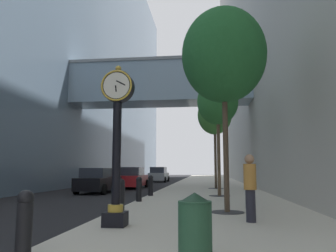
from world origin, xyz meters
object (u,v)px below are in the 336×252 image
(street_clock, at_px, (117,136))
(bollard_nearest, at_px, (24,222))
(car_black_mid, at_px, (99,181))
(car_red_far, at_px, (133,178))
(bollard_fourth, at_px, (139,188))
(bollard_fifth, at_px, (151,185))
(bollard_third, at_px, (121,194))
(car_silver_near, at_px, (159,175))
(trash_bin, at_px, (195,226))
(street_tree_mid_near, at_px, (218,102))
(street_tree_mid_far, at_px, (215,115))
(pedestrian_walking, at_px, (250,185))
(pedestrian_by_clock, at_px, (249,184))
(street_tree_near, at_px, (224,56))

(street_clock, relative_size, bollard_nearest, 3.84)
(car_black_mid, bearing_deg, car_red_far, 77.62)
(bollard_fourth, distance_m, bollard_fifth, 3.06)
(street_clock, xyz_separation_m, bollard_fourth, (-0.68, 6.20, -1.69))
(bollard_third, distance_m, car_silver_near, 27.63)
(bollard_third, bearing_deg, car_silver_near, 95.55)
(trash_bin, relative_size, car_red_far, 0.23)
(bollard_third, relative_size, street_tree_mid_near, 0.17)
(car_black_mid, xyz_separation_m, car_red_far, (1.11, 5.07, 0.03))
(bollard_third, distance_m, car_black_mid, 10.49)
(street_tree_mid_near, relative_size, car_red_far, 1.40)
(bollard_nearest, bearing_deg, bollard_third, 90.00)
(street_tree_mid_far, bearing_deg, bollard_third, -105.55)
(bollard_fourth, bearing_deg, pedestrian_walking, -51.42)
(street_clock, xyz_separation_m, pedestrian_by_clock, (3.77, 4.06, -1.39))
(bollard_nearest, bearing_deg, car_red_far, 97.95)
(car_silver_near, height_order, car_red_far, car_silver_near)
(bollard_nearest, distance_m, car_black_mid, 16.32)
(bollard_fourth, bearing_deg, car_red_far, 104.01)
(street_tree_mid_far, relative_size, car_silver_near, 1.60)
(bollard_nearest, relative_size, pedestrian_walking, 0.59)
(street_tree_near, bearing_deg, bollard_fifth, 119.71)
(bollard_fourth, distance_m, car_red_far, 12.04)
(bollard_nearest, xyz_separation_m, trash_bin, (2.77, 0.02, -0.02))
(bollard_third, xyz_separation_m, bollard_fifth, (0.00, 6.13, 0.00))
(street_tree_mid_far, bearing_deg, trash_bin, -92.51)
(bollard_third, xyz_separation_m, pedestrian_by_clock, (4.45, 0.92, 0.29))
(car_red_far, bearing_deg, trash_bin, -74.76)
(street_clock, xyz_separation_m, car_black_mid, (-4.71, 12.82, -1.61))
(pedestrian_by_clock, bearing_deg, bollard_nearest, -122.25)
(bollard_nearest, height_order, bollard_third, same)
(street_tree_near, height_order, street_tree_mid_far, street_tree_near)
(car_black_mid, bearing_deg, car_silver_near, 85.65)
(bollard_fifth, relative_size, street_tree_mid_far, 0.16)
(bollard_fourth, xyz_separation_m, pedestrian_by_clock, (4.45, -2.14, 0.29))
(street_tree_mid_near, relative_size, street_tree_mid_far, 0.93)
(bollard_fourth, bearing_deg, car_silver_near, 96.24)
(street_clock, bearing_deg, bollard_fourth, 96.28)
(bollard_fifth, height_order, pedestrian_walking, pedestrian_walking)
(bollard_fifth, xyz_separation_m, street_tree_mid_near, (3.60, 0.25, 4.43))
(car_red_far, bearing_deg, bollard_nearest, -82.05)
(street_tree_mid_far, height_order, pedestrian_by_clock, street_tree_mid_far)
(bollard_nearest, xyz_separation_m, car_red_far, (-2.92, 20.88, 0.11))
(street_tree_near, height_order, pedestrian_by_clock, street_tree_near)
(pedestrian_walking, relative_size, car_red_far, 0.40)
(bollard_fourth, bearing_deg, street_tree_mid_near, 42.63)
(bollard_fifth, bearing_deg, car_silver_near, 97.13)
(car_red_far, bearing_deg, street_tree_near, -66.42)
(street_clock, xyz_separation_m, trash_bin, (2.08, -2.98, -1.71))
(bollard_third, height_order, street_tree_mid_near, street_tree_mid_near)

